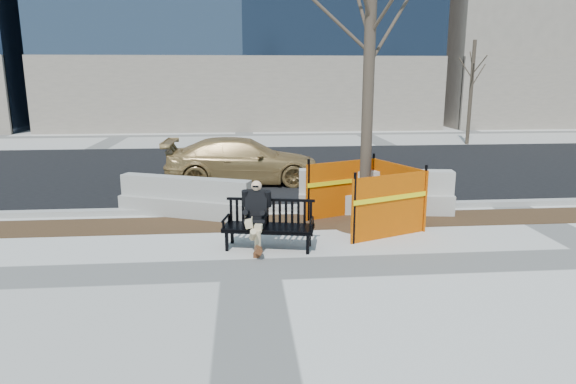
# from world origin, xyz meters

# --- Properties ---
(ground) EXTENTS (120.00, 120.00, 0.00)m
(ground) POSITION_xyz_m (0.00, 0.00, 0.00)
(ground) COLOR beige
(ground) RESTS_ON ground
(mulch_strip) EXTENTS (40.00, 1.20, 0.02)m
(mulch_strip) POSITION_xyz_m (0.00, 2.60, 0.00)
(mulch_strip) COLOR #47301C
(mulch_strip) RESTS_ON ground
(asphalt_street) EXTENTS (60.00, 10.40, 0.01)m
(asphalt_street) POSITION_xyz_m (0.00, 8.80, 0.00)
(asphalt_street) COLOR black
(asphalt_street) RESTS_ON ground
(curb) EXTENTS (60.00, 0.25, 0.12)m
(curb) POSITION_xyz_m (0.00, 3.55, 0.06)
(curb) COLOR #9E9B93
(curb) RESTS_ON ground
(bench) EXTENTS (1.73, 0.91, 0.88)m
(bench) POSITION_xyz_m (0.34, 0.98, 0.00)
(bench) COLOR black
(bench) RESTS_ON ground
(seated_man) EXTENTS (0.68, 0.94, 1.20)m
(seated_man) POSITION_xyz_m (0.12, 1.07, 0.00)
(seated_man) COLOR black
(seated_man) RESTS_ON ground
(tree_fence) EXTENTS (3.50, 3.50, 6.69)m
(tree_fence) POSITION_xyz_m (2.36, 2.20, 0.00)
(tree_fence) COLOR #DF5B00
(tree_fence) RESTS_ON ground
(sedan) EXTENTS (4.50, 1.98, 1.29)m
(sedan) POSITION_xyz_m (-0.08, 6.77, 0.00)
(sedan) COLOR #9D7B45
(sedan) RESTS_ON ground
(jersey_barrier_left) EXTENTS (3.04, 1.71, 0.87)m
(jersey_barrier_left) POSITION_xyz_m (-1.37, 3.35, 0.00)
(jersey_barrier_left) COLOR #9B9891
(jersey_barrier_left) RESTS_ON ground
(jersey_barrier_right) EXTENTS (3.48, 1.14, 0.98)m
(jersey_barrier_right) POSITION_xyz_m (2.86, 3.24, 0.00)
(jersey_barrier_right) COLOR #ADABA2
(jersey_barrier_right) RESTS_ON ground
(far_tree_right) EXTENTS (1.88, 1.88, 4.85)m
(far_tree_right) POSITION_xyz_m (9.91, 14.24, 0.00)
(far_tree_right) COLOR #483B2E
(far_tree_right) RESTS_ON ground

